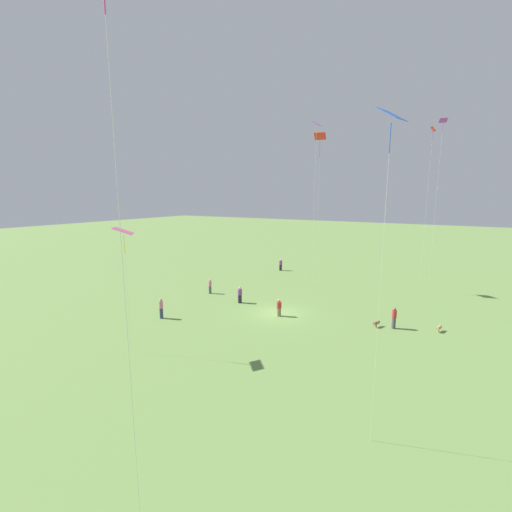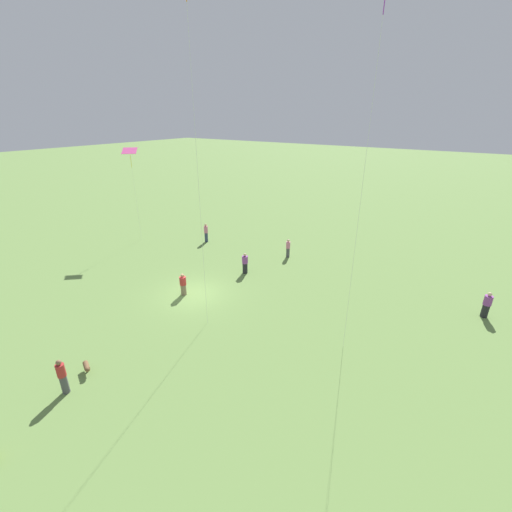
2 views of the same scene
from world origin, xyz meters
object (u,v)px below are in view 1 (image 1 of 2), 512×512
object	(u,v)px
kite_5	(107,38)
kite_6	(432,140)
person_3	(281,265)
person_4	(240,295)
dog_1	(377,323)
kite_4	(124,233)
person_0	(394,318)
person_5	(161,308)
kite_2	(442,132)
kite_7	(316,136)
kite_1	(391,129)
person_1	(210,286)
dog_0	(439,328)
person_2	(279,308)
kite_0	(320,141)

from	to	relation	value
kite_5	kite_6	distance (m)	47.95
person_3	kite_6	distance (m)	26.53
person_4	dog_1	bearing A→B (deg)	153.61
kite_6	kite_4	bearing A→B (deg)	178.30
person_0	person_5	bearing A→B (deg)	44.92
person_0	kite_6	distance (m)	29.18
kite_6	person_5	bearing A→B (deg)	170.10
kite_2	kite_7	world-z (taller)	kite_2
kite_6	kite_7	xyz separation A→B (m)	(21.86, -8.00, -1.90)
kite_1	person_4	bearing A→B (deg)	110.83
kite_2	kite_1	bearing A→B (deg)	121.21
person_5	dog_1	xyz separation A→B (m)	(-7.75, 17.41, -0.58)
kite_6	person_1	bearing A→B (deg)	159.79
person_5	dog_0	size ratio (longest dim) A/B	2.35
person_1	kite_1	world-z (taller)	kite_1
person_4	kite_2	world-z (taller)	kite_2
dog_0	kite_2	bearing A→B (deg)	112.85
person_5	kite_7	size ratio (longest dim) A/B	0.11
person_2	person_4	world-z (taller)	person_4
person_5	kite_1	size ratio (longest dim) A/B	0.13
kite_0	dog_1	xyz separation A→B (m)	(9.73, 9.18, -16.80)
person_0	dog_1	size ratio (longest dim) A/B	2.35
person_4	dog_1	xyz separation A→B (m)	(-0.29, 13.72, -0.48)
person_3	kite_2	xyz separation A→B (m)	(-3.46, 19.71, 17.78)
kite_7	dog_1	size ratio (longest dim) A/B	22.89
person_4	kite_6	world-z (taller)	kite_6
person_0	person_2	distance (m)	9.94
person_5	kite_4	world-z (taller)	kite_4
person_2	person_4	xyz separation A→B (m)	(-1.52, -5.32, 0.05)
dog_1	kite_5	bearing A→B (deg)	-72.11
person_4	kite_7	world-z (taller)	kite_7
kite_0	kite_4	world-z (taller)	kite_0
person_4	dog_1	world-z (taller)	person_4
person_1	kite_1	distance (m)	29.09
person_5	dog_1	bearing A→B (deg)	-99.73
person_1	person_4	distance (m)	5.00
dog_0	person_3	bearing A→B (deg)	162.91
person_4	kite_2	distance (m)	31.22
dog_1	kite_0	bearing A→B (deg)	154.93
kite_7	person_3	bearing A→B (deg)	87.13
person_0	kite_2	size ratio (longest dim) A/B	0.09
kite_0	dog_1	bearing A→B (deg)	164.95
person_3	kite_1	distance (m)	38.38
person_5	kite_6	world-z (taller)	kite_6
kite_1	dog_1	world-z (taller)	kite_1
kite_6	dog_0	xyz separation A→B (m)	(22.27, 3.31, -17.99)
person_4	kite_1	xyz separation A→B (m)	(14.12, 16.31, 12.77)
person_2	dog_0	distance (m)	13.46
kite_0	kite_7	size ratio (longest dim) A/B	1.02
kite_4	dog_0	distance (m)	25.66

